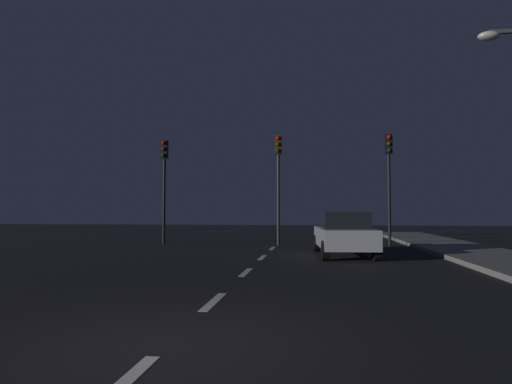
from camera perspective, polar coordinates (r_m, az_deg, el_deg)
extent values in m
plane|color=black|center=(12.39, -0.87, -9.72)|extent=(80.00, 80.00, 0.00)
cube|color=silver|center=(8.10, -5.36, -13.56)|extent=(0.16, 1.60, 0.01)
cube|color=silver|center=(11.80, -1.29, -10.07)|extent=(0.16, 1.60, 0.01)
cube|color=silver|center=(15.54, 0.79, -8.23)|extent=(0.16, 1.60, 0.01)
cube|color=silver|center=(19.31, 2.06, -7.10)|extent=(0.16, 1.60, 0.01)
cylinder|color=black|center=(22.25, -11.49, 0.02)|extent=(0.14, 0.14, 5.02)
cube|color=black|center=(22.43, -11.45, 5.29)|extent=(0.32, 0.24, 0.90)
sphere|color=red|center=(22.32, -11.57, 6.11)|extent=(0.20, 0.20, 0.20)
sphere|color=#3F2D0C|center=(22.28, -11.58, 5.34)|extent=(0.20, 0.20, 0.20)
sphere|color=#0C3319|center=(22.24, -11.58, 4.58)|extent=(0.20, 0.20, 0.20)
cylinder|color=#2D2D30|center=(21.14, 2.83, 0.27)|extent=(0.14, 0.14, 5.14)
cube|color=#382D0C|center=(21.35, 2.81, 5.97)|extent=(0.32, 0.24, 0.90)
sphere|color=red|center=(21.24, 2.78, 6.83)|extent=(0.20, 0.20, 0.20)
sphere|color=#3F2D0C|center=(21.19, 2.78, 6.03)|extent=(0.20, 0.20, 0.20)
sphere|color=#0C3319|center=(21.15, 2.78, 5.23)|extent=(0.20, 0.20, 0.20)
cylinder|color=black|center=(21.36, 16.41, 0.25)|extent=(0.14, 0.14, 5.08)
cube|color=black|center=(21.55, 16.35, 5.81)|extent=(0.32, 0.24, 0.90)
sphere|color=red|center=(21.44, 16.40, 6.66)|extent=(0.20, 0.20, 0.20)
sphere|color=#3F2D0C|center=(21.40, 16.41, 5.87)|extent=(0.20, 0.20, 0.20)
sphere|color=#0C3319|center=(21.36, 16.42, 5.07)|extent=(0.20, 0.20, 0.20)
cube|color=silver|center=(16.42, 10.96, -5.61)|extent=(2.06, 4.59, 0.66)
cube|color=black|center=(16.17, 11.05, -3.47)|extent=(1.67, 2.12, 0.58)
cylinder|color=black|center=(18.03, 7.66, -6.40)|extent=(0.26, 0.65, 0.64)
cylinder|color=black|center=(18.23, 12.79, -6.32)|extent=(0.26, 0.65, 0.64)
cylinder|color=black|center=(14.67, 8.71, -7.30)|extent=(0.26, 0.65, 0.64)
cylinder|color=black|center=(14.92, 14.98, -7.17)|extent=(0.26, 0.65, 0.64)
ellipsoid|color=silver|center=(13.97, 27.26, 17.06)|extent=(0.56, 0.36, 0.24)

